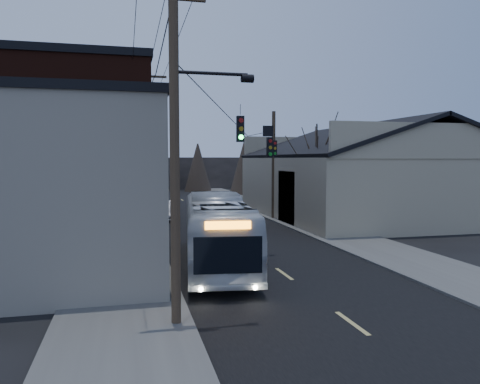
{
  "coord_description": "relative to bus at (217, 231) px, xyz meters",
  "views": [
    {
      "loc": [
        -6.35,
        -10.16,
        4.8
      ],
      "look_at": [
        -0.33,
        14.36,
        3.0
      ],
      "focal_mm": 35.0,
      "sensor_mm": 36.0,
      "label": 1
    }
  ],
  "objects": [
    {
      "name": "ground",
      "position": [
        2.4,
        -10.27,
        -1.57
      ],
      "size": [
        160.0,
        160.0,
        0.0
      ],
      "primitive_type": "plane",
      "color": "black",
      "rests_on": "ground"
    },
    {
      "name": "road_surface",
      "position": [
        2.4,
        19.73,
        -1.56
      ],
      "size": [
        9.0,
        110.0,
        0.02
      ],
      "primitive_type": "cube",
      "color": "black",
      "rests_on": "ground"
    },
    {
      "name": "sidewalk_left",
      "position": [
        -4.1,
        19.73,
        -1.51
      ],
      "size": [
        4.0,
        110.0,
        0.12
      ],
      "primitive_type": "cube",
      "color": "#474744",
      "rests_on": "ground"
    },
    {
      "name": "sidewalk_right",
      "position": [
        8.9,
        19.73,
        -1.51
      ],
      "size": [
        4.0,
        110.0,
        0.12
      ],
      "primitive_type": "cube",
      "color": "#474744",
      "rests_on": "ground"
    },
    {
      "name": "building_clapboard",
      "position": [
        -6.6,
        -1.27,
        1.93
      ],
      "size": [
        8.0,
        8.0,
        7.0
      ],
      "primitive_type": "cube",
      "color": "gray",
      "rests_on": "ground"
    },
    {
      "name": "building_brick",
      "position": [
        -7.6,
        9.73,
        3.43
      ],
      "size": [
        10.0,
        12.0,
        10.0
      ],
      "primitive_type": "cube",
      "color": "black",
      "rests_on": "ground"
    },
    {
      "name": "building_left_far",
      "position": [
        -7.1,
        25.73,
        1.93
      ],
      "size": [
        9.0,
        14.0,
        7.0
      ],
      "primitive_type": "cube",
      "color": "#2D2824",
      "rests_on": "ground"
    },
    {
      "name": "warehouse",
      "position": [
        15.4,
        14.73,
        1.13
      ],
      "size": [
        16.16,
        20.6,
        7.73
      ],
      "color": "gray",
      "rests_on": "ground"
    },
    {
      "name": "building_far_left",
      "position": [
        -3.6,
        54.73,
        1.43
      ],
      "size": [
        10.0,
        12.0,
        6.0
      ],
      "primitive_type": "cube",
      "color": "#2D2824",
      "rests_on": "ground"
    },
    {
      "name": "building_far_right",
      "position": [
        9.4,
        59.73,
        0.93
      ],
      "size": [
        12.0,
        14.0,
        5.0
      ],
      "primitive_type": "cube",
      "color": "#2D2824",
      "rests_on": "ground"
    },
    {
      "name": "bare_tree",
      "position": [
        8.9,
        9.73,
        2.03
      ],
      "size": [
        0.4,
        0.4,
        7.2
      ],
      "primitive_type": "cone",
      "color": "black",
      "rests_on": "ground"
    },
    {
      "name": "utility_lines",
      "position": [
        -0.72,
        13.87,
        3.38
      ],
      "size": [
        11.24,
        45.28,
        10.5
      ],
      "color": "#382B1E",
      "rests_on": "ground"
    },
    {
      "name": "bus",
      "position": [
        0.0,
        0.0,
        0.0
      ],
      "size": [
        4.04,
        11.52,
        3.14
      ],
      "primitive_type": "imported",
      "rotation": [
        0.0,
        0.0,
        3.02
      ],
      "color": "#B6BCC3",
      "rests_on": "ground"
    },
    {
      "name": "parked_car",
      "position": [
        -0.63,
        16.52,
        -0.84
      ],
      "size": [
        2.01,
        4.56,
        1.46
      ],
      "primitive_type": "imported",
      "rotation": [
        0.0,
        0.0,
        -0.11
      ],
      "color": "#ABACB3",
      "rests_on": "ground"
    }
  ]
}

